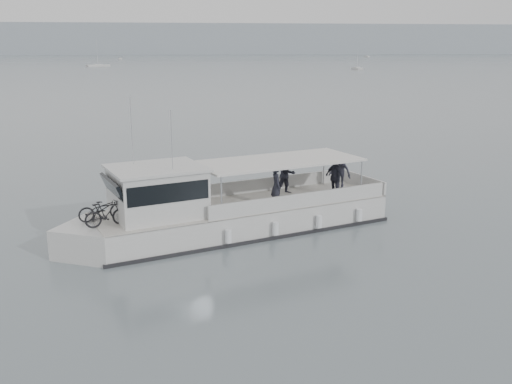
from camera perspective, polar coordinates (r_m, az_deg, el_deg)
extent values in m
plane|color=slate|center=(23.89, 5.74, -3.56)|extent=(1400.00, 1400.00, 0.00)
cube|color=#939EA8|center=(582.20, -6.92, 14.91)|extent=(1400.00, 90.00, 28.00)
cube|color=silver|center=(23.33, -1.22, -2.77)|extent=(12.38, 7.13, 1.30)
cube|color=silver|center=(21.52, -15.78, -4.83)|extent=(3.06, 3.06, 1.30)
cube|color=beige|center=(23.15, -1.23, -1.24)|extent=(12.38, 7.13, 0.06)
cube|color=black|center=(23.45, -1.21, -3.71)|extent=(12.61, 7.31, 0.18)
cube|color=silver|center=(25.19, 0.91, 0.76)|extent=(7.55, 2.84, 0.60)
cube|color=silver|center=(22.61, 4.59, -0.87)|extent=(7.55, 2.84, 0.60)
cube|color=silver|center=(26.15, 10.57, 1.02)|extent=(1.19, 3.04, 0.60)
cube|color=silver|center=(21.63, -9.84, -0.10)|extent=(3.93, 3.64, 1.80)
cube|color=black|center=(21.20, -13.85, -0.18)|extent=(1.39, 2.54, 1.16)
cube|color=black|center=(21.56, -9.88, 0.68)|extent=(3.76, 3.61, 0.70)
cube|color=silver|center=(21.42, -9.95, 2.37)|extent=(4.19, 3.89, 0.10)
cube|color=silver|center=(23.49, 2.26, 3.13)|extent=(7.42, 5.16, 0.08)
cylinder|color=silver|center=(21.05, -3.48, -0.52)|extent=(0.08, 0.08, 1.65)
cylinder|color=silver|center=(23.57, -6.24, 1.04)|extent=(0.08, 0.08, 1.65)
cylinder|color=silver|center=(24.27, 10.48, 1.27)|extent=(0.08, 0.08, 1.65)
cylinder|color=silver|center=(26.48, 6.79, 2.50)|extent=(0.08, 0.08, 1.65)
cylinder|color=silver|center=(21.88, -12.32, 5.97)|extent=(0.04, 0.04, 2.60)
cylinder|color=silver|center=(20.68, -8.43, 5.11)|extent=(0.04, 0.04, 2.20)
cylinder|color=white|center=(21.19, -2.77, -4.44)|extent=(0.31, 0.31, 0.50)
cylinder|color=white|center=(22.05, 1.97, -3.67)|extent=(0.31, 0.31, 0.50)
cylinder|color=white|center=(23.05, 6.32, -2.95)|extent=(0.31, 0.31, 0.50)
cylinder|color=white|center=(24.18, 10.28, -2.27)|extent=(0.31, 0.31, 0.50)
imported|color=black|center=(21.64, -15.16, -1.62)|extent=(1.82, 1.15, 0.90)
imported|color=black|center=(20.88, -14.69, -2.10)|extent=(1.64, 0.96, 0.95)
imported|color=#292B37|center=(22.61, 2.04, 0.58)|extent=(0.45, 0.64, 1.68)
imported|color=#292B37|center=(24.64, 3.06, 1.73)|extent=(0.95, 0.83, 1.68)
imported|color=#292B37|center=(24.43, 7.85, 1.50)|extent=(0.86, 1.05, 1.68)
imported|color=#292B37|center=(25.79, 8.40, 2.16)|extent=(1.21, 1.20, 1.68)
cube|color=silver|center=(426.25, 11.03, 13.15)|extent=(2.66, 5.22, 0.75)
cube|color=silver|center=(426.25, 11.04, 13.19)|extent=(1.75, 2.01, 0.45)
cube|color=silver|center=(192.75, 10.07, 12.05)|extent=(2.38, 5.75, 0.75)
cube|color=silver|center=(192.74, 10.08, 12.14)|extent=(1.77, 2.11, 0.45)
cylinder|color=silver|center=(192.66, 10.12, 13.05)|extent=(0.08, 0.08, 6.15)
cube|color=silver|center=(228.20, -15.52, 12.08)|extent=(8.80, 6.79, 0.75)
cube|color=silver|center=(228.19, -15.53, 12.16)|extent=(3.82, 3.62, 0.45)
cylinder|color=silver|center=(228.10, -15.61, 13.34)|extent=(0.08, 0.08, 9.47)
cube|color=silver|center=(351.63, -13.43, 12.83)|extent=(2.82, 5.57, 0.75)
cube|color=silver|center=(351.63, -13.43, 12.88)|extent=(1.86, 2.14, 0.45)
cylinder|color=silver|center=(351.59, -13.46, 13.35)|extent=(0.08, 0.08, 5.86)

